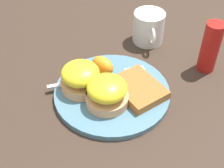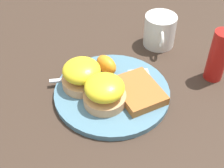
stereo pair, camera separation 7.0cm
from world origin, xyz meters
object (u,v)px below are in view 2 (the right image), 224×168
(hashbrown_patty, at_px, (138,91))
(fork, at_px, (107,76))
(sandwich_benedict_right, at_px, (105,92))
(condiment_bottle, at_px, (218,56))
(orange_wedge, at_px, (106,65))
(sandwich_benedict_left, at_px, (82,75))
(cup, at_px, (160,31))

(hashbrown_patty, xyz_separation_m, fork, (-0.06, -0.07, -0.01))
(sandwich_benedict_right, distance_m, condiment_bottle, 0.28)
(orange_wedge, bearing_deg, condiment_bottle, 90.72)
(sandwich_benedict_left, height_order, cup, cup)
(sandwich_benedict_right, bearing_deg, sandwich_benedict_left, -135.06)
(orange_wedge, bearing_deg, sandwich_benedict_left, -48.64)
(hashbrown_patty, height_order, fork, hashbrown_patty)
(sandwich_benedict_right, relative_size, hashbrown_patty, 0.80)
(orange_wedge, bearing_deg, cup, 134.67)
(orange_wedge, bearing_deg, hashbrown_patty, 44.28)
(cup, distance_m, condiment_bottle, 0.18)
(condiment_bottle, bearing_deg, hashbrown_patty, -67.21)
(hashbrown_patty, distance_m, condiment_bottle, 0.21)
(orange_wedge, relative_size, condiment_bottle, 0.46)
(sandwich_benedict_left, bearing_deg, condiment_bottle, 99.13)
(sandwich_benedict_left, relative_size, fork, 0.40)
(orange_wedge, bearing_deg, sandwich_benedict_right, 0.06)
(orange_wedge, xyz_separation_m, fork, (0.02, 0.00, -0.02))
(orange_wedge, bearing_deg, fork, 3.91)
(hashbrown_patty, bearing_deg, sandwich_benedict_left, -102.47)
(hashbrown_patty, relative_size, cup, 1.03)
(sandwich_benedict_right, bearing_deg, fork, 179.20)
(condiment_bottle, bearing_deg, fork, -85.20)
(orange_wedge, height_order, fork, orange_wedge)
(sandwich_benedict_left, distance_m, condiment_bottle, 0.32)
(sandwich_benedict_left, xyz_separation_m, hashbrown_patty, (0.03, 0.13, -0.02))
(fork, height_order, cup, cup)
(hashbrown_patty, bearing_deg, fork, -128.21)
(orange_wedge, height_order, condiment_bottle, condiment_bottle)
(hashbrown_patty, distance_m, fork, 0.09)
(sandwich_benedict_left, bearing_deg, cup, 133.78)
(sandwich_benedict_right, height_order, fork, sandwich_benedict_right)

